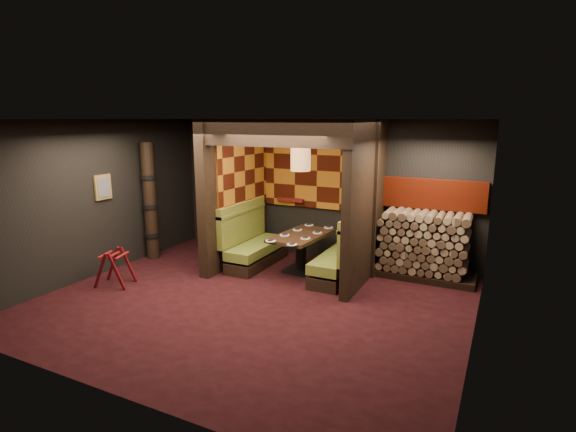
{
  "coord_description": "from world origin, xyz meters",
  "views": [
    {
      "loc": [
        3.47,
        -5.74,
        2.86
      ],
      "look_at": [
        0.0,
        1.3,
        1.15
      ],
      "focal_mm": 28.0,
      "sensor_mm": 36.0,
      "label": 1
    }
  ],
  "objects_px": {
    "luggage_rack": "(115,266)",
    "totem_column": "(150,202)",
    "booth_bench_left": "(252,245)",
    "booth_bench_right": "(343,258)",
    "dining_table": "(301,246)",
    "firewood_stack": "(427,246)",
    "pendant_lamp": "(301,158)"
  },
  "relations": [
    {
      "from": "luggage_rack",
      "to": "pendant_lamp",
      "type": "bearing_deg",
      "value": 37.69
    },
    {
      "from": "luggage_rack",
      "to": "firewood_stack",
      "type": "xyz_separation_m",
      "value": [
        4.82,
        2.75,
        0.27
      ]
    },
    {
      "from": "booth_bench_left",
      "to": "dining_table",
      "type": "bearing_deg",
      "value": 1.66
    },
    {
      "from": "pendant_lamp",
      "to": "totem_column",
      "type": "relative_size",
      "value": 0.38
    },
    {
      "from": "booth_bench_left",
      "to": "totem_column",
      "type": "height_order",
      "value": "totem_column"
    },
    {
      "from": "pendant_lamp",
      "to": "dining_table",
      "type": "bearing_deg",
      "value": 90.0
    },
    {
      "from": "totem_column",
      "to": "pendant_lamp",
      "type": "bearing_deg",
      "value": 9.59
    },
    {
      "from": "booth_bench_right",
      "to": "dining_table",
      "type": "relative_size",
      "value": 1.1
    },
    {
      "from": "totem_column",
      "to": "firewood_stack",
      "type": "height_order",
      "value": "totem_column"
    },
    {
      "from": "firewood_stack",
      "to": "pendant_lamp",
      "type": "bearing_deg",
      "value": -161.85
    },
    {
      "from": "firewood_stack",
      "to": "luggage_rack",
      "type": "bearing_deg",
      "value": -150.31
    },
    {
      "from": "booth_bench_right",
      "to": "luggage_rack",
      "type": "distance_m",
      "value": 4.03
    },
    {
      "from": "firewood_stack",
      "to": "booth_bench_right",
      "type": "bearing_deg",
      "value": -152.65
    },
    {
      "from": "luggage_rack",
      "to": "totem_column",
      "type": "distance_m",
      "value": 1.8
    },
    {
      "from": "dining_table",
      "to": "pendant_lamp",
      "type": "distance_m",
      "value": 1.66
    },
    {
      "from": "booth_bench_right",
      "to": "firewood_stack",
      "type": "xyz_separation_m",
      "value": [
        1.35,
        0.7,
        0.21
      ]
    },
    {
      "from": "booth_bench_left",
      "to": "dining_table",
      "type": "xyz_separation_m",
      "value": [
        1.05,
        0.03,
        0.1
      ]
    },
    {
      "from": "pendant_lamp",
      "to": "luggage_rack",
      "type": "height_order",
      "value": "pendant_lamp"
    },
    {
      "from": "booth_bench_right",
      "to": "firewood_stack",
      "type": "height_order",
      "value": "firewood_stack"
    },
    {
      "from": "firewood_stack",
      "to": "totem_column",
      "type": "bearing_deg",
      "value": -166.81
    },
    {
      "from": "booth_bench_left",
      "to": "booth_bench_right",
      "type": "xyz_separation_m",
      "value": [
        1.89,
        0.0,
        0.0
      ]
    },
    {
      "from": "booth_bench_left",
      "to": "dining_table",
      "type": "relative_size",
      "value": 1.1
    },
    {
      "from": "dining_table",
      "to": "firewood_stack",
      "type": "bearing_deg",
      "value": 16.97
    },
    {
      "from": "luggage_rack",
      "to": "firewood_stack",
      "type": "height_order",
      "value": "firewood_stack"
    },
    {
      "from": "firewood_stack",
      "to": "booth_bench_left",
      "type": "bearing_deg",
      "value": -167.83
    },
    {
      "from": "luggage_rack",
      "to": "totem_column",
      "type": "relative_size",
      "value": 0.3
    },
    {
      "from": "booth_bench_left",
      "to": "dining_table",
      "type": "distance_m",
      "value": 1.06
    },
    {
      "from": "booth_bench_left",
      "to": "pendant_lamp",
      "type": "distance_m",
      "value": 2.05
    },
    {
      "from": "booth_bench_right",
      "to": "totem_column",
      "type": "height_order",
      "value": "totem_column"
    },
    {
      "from": "booth_bench_left",
      "to": "luggage_rack",
      "type": "bearing_deg",
      "value": -127.53
    },
    {
      "from": "booth_bench_left",
      "to": "firewood_stack",
      "type": "height_order",
      "value": "firewood_stack"
    },
    {
      "from": "luggage_rack",
      "to": "booth_bench_left",
      "type": "bearing_deg",
      "value": 52.47
    }
  ]
}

